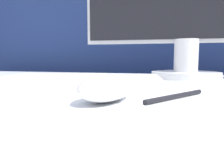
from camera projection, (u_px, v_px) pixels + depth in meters
The scene contains 4 objects.
partition_panel at pixel (151, 103), 1.04m from camera, with size 5.00×0.03×1.24m.
computer_mouse_near at pixel (107, 88), 0.33m from camera, with size 0.10×0.13×0.04m.
keyboard at pixel (84, 81), 0.52m from camera, with size 0.38×0.17×0.02m.
pen at pixel (176, 96), 0.35m from camera, with size 0.10×0.13×0.01m.
Camera 1 is at (0.05, -0.47, 0.83)m, focal length 35.00 mm.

